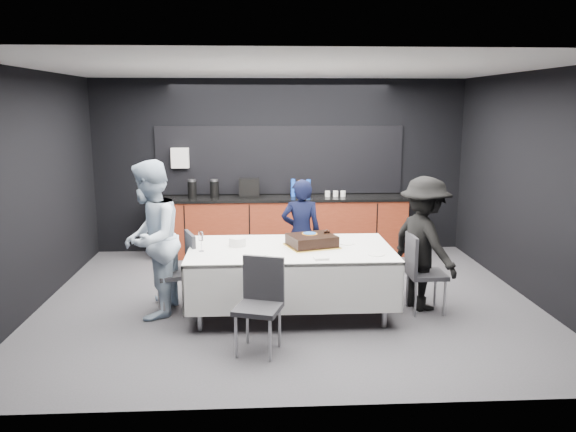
{
  "coord_description": "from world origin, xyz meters",
  "views": [
    {
      "loc": [
        -0.37,
        -6.62,
        2.4
      ],
      "look_at": [
        0.0,
        0.1,
        1.05
      ],
      "focal_mm": 35.0,
      "sensor_mm": 36.0,
      "label": 1
    }
  ],
  "objects_px": {
    "chair_left": "(182,266)",
    "party_table": "(290,259)",
    "champagne_flute": "(201,238)",
    "person_right": "(424,244)",
    "person_left": "(150,239)",
    "cake_assembly": "(312,241)",
    "person_center": "(301,233)",
    "plate_stack": "(238,242)",
    "chair_right": "(420,267)",
    "chair_near": "(260,298)"
  },
  "relations": [
    {
      "from": "plate_stack",
      "to": "person_left",
      "type": "xyz_separation_m",
      "value": [
        -0.98,
        -0.09,
        0.06
      ]
    },
    {
      "from": "cake_assembly",
      "to": "chair_right",
      "type": "distance_m",
      "value": 1.3
    },
    {
      "from": "cake_assembly",
      "to": "chair_left",
      "type": "bearing_deg",
      "value": 175.89
    },
    {
      "from": "chair_right",
      "to": "person_center",
      "type": "bearing_deg",
      "value": 142.1
    },
    {
      "from": "party_table",
      "to": "chair_left",
      "type": "bearing_deg",
      "value": 173.33
    },
    {
      "from": "party_table",
      "to": "plate_stack",
      "type": "bearing_deg",
      "value": 169.72
    },
    {
      "from": "cake_assembly",
      "to": "chair_right",
      "type": "relative_size",
      "value": 0.72
    },
    {
      "from": "plate_stack",
      "to": "person_right",
      "type": "distance_m",
      "value": 2.18
    },
    {
      "from": "party_table",
      "to": "plate_stack",
      "type": "distance_m",
      "value": 0.65
    },
    {
      "from": "champagne_flute",
      "to": "person_center",
      "type": "bearing_deg",
      "value": 41.67
    },
    {
      "from": "chair_left",
      "to": "party_table",
      "type": "bearing_deg",
      "value": -6.67
    },
    {
      "from": "chair_right",
      "to": "party_table",
      "type": "bearing_deg",
      "value": 177.86
    },
    {
      "from": "person_left",
      "to": "chair_left",
      "type": "bearing_deg",
      "value": 116.73
    },
    {
      "from": "person_right",
      "to": "chair_left",
      "type": "bearing_deg",
      "value": 65.82
    },
    {
      "from": "cake_assembly",
      "to": "person_center",
      "type": "relative_size",
      "value": 0.46
    },
    {
      "from": "chair_right",
      "to": "chair_near",
      "type": "xyz_separation_m",
      "value": [
        -1.86,
        -0.93,
        0.0
      ]
    },
    {
      "from": "plate_stack",
      "to": "person_right",
      "type": "relative_size",
      "value": 0.12
    },
    {
      "from": "champagne_flute",
      "to": "person_left",
      "type": "distance_m",
      "value": 0.6
    },
    {
      "from": "champagne_flute",
      "to": "party_table",
      "type": "bearing_deg",
      "value": 6.31
    },
    {
      "from": "champagne_flute",
      "to": "chair_left",
      "type": "bearing_deg",
      "value": 135.27
    },
    {
      "from": "plate_stack",
      "to": "person_left",
      "type": "bearing_deg",
      "value": -174.68
    },
    {
      "from": "champagne_flute",
      "to": "chair_right",
      "type": "distance_m",
      "value": 2.54
    },
    {
      "from": "cake_assembly",
      "to": "plate_stack",
      "type": "xyz_separation_m",
      "value": [
        -0.86,
        0.07,
        -0.02
      ]
    },
    {
      "from": "party_table",
      "to": "person_right",
      "type": "distance_m",
      "value": 1.58
    },
    {
      "from": "plate_stack",
      "to": "chair_left",
      "type": "relative_size",
      "value": 0.21
    },
    {
      "from": "plate_stack",
      "to": "chair_left",
      "type": "distance_m",
      "value": 0.72
    },
    {
      "from": "plate_stack",
      "to": "champagne_flute",
      "type": "height_order",
      "value": "champagne_flute"
    },
    {
      "from": "champagne_flute",
      "to": "person_right",
      "type": "xyz_separation_m",
      "value": [
        2.58,
        0.18,
        -0.15
      ]
    },
    {
      "from": "chair_right",
      "to": "person_left",
      "type": "bearing_deg",
      "value": 178.61
    },
    {
      "from": "chair_right",
      "to": "person_right",
      "type": "height_order",
      "value": "person_right"
    },
    {
      "from": "party_table",
      "to": "cake_assembly",
      "type": "xyz_separation_m",
      "value": [
        0.25,
        0.04,
        0.21
      ]
    },
    {
      "from": "cake_assembly",
      "to": "person_right",
      "type": "height_order",
      "value": "person_right"
    },
    {
      "from": "chair_left",
      "to": "chair_near",
      "type": "distance_m",
      "value": 1.46
    },
    {
      "from": "party_table",
      "to": "cake_assembly",
      "type": "relative_size",
      "value": 3.51
    },
    {
      "from": "chair_left",
      "to": "chair_right",
      "type": "distance_m",
      "value": 2.78
    },
    {
      "from": "party_table",
      "to": "chair_right",
      "type": "xyz_separation_m",
      "value": [
        1.51,
        -0.06,
        -0.11
      ]
    },
    {
      "from": "chair_near",
      "to": "person_left",
      "type": "xyz_separation_m",
      "value": [
        -1.23,
        1.01,
        0.36
      ]
    },
    {
      "from": "champagne_flute",
      "to": "plate_stack",
      "type": "bearing_deg",
      "value": 29.15
    },
    {
      "from": "party_table",
      "to": "chair_left",
      "type": "relative_size",
      "value": 2.51
    },
    {
      "from": "champagne_flute",
      "to": "person_left",
      "type": "relative_size",
      "value": 0.13
    },
    {
      "from": "cake_assembly",
      "to": "party_table",
      "type": "bearing_deg",
      "value": -171.12
    },
    {
      "from": "plate_stack",
      "to": "champagne_flute",
      "type": "xyz_separation_m",
      "value": [
        -0.4,
        -0.22,
        0.11
      ]
    },
    {
      "from": "plate_stack",
      "to": "chair_left",
      "type": "bearing_deg",
      "value": 176.71
    },
    {
      "from": "plate_stack",
      "to": "champagne_flute",
      "type": "relative_size",
      "value": 0.87
    },
    {
      "from": "party_table",
      "to": "chair_left",
      "type": "xyz_separation_m",
      "value": [
        -1.27,
        0.15,
        -0.11
      ]
    },
    {
      "from": "chair_left",
      "to": "person_center",
      "type": "relative_size",
      "value": 0.64
    },
    {
      "from": "chair_right",
      "to": "person_center",
      "type": "height_order",
      "value": "person_center"
    },
    {
      "from": "chair_left",
      "to": "chair_right",
      "type": "xyz_separation_m",
      "value": [
        2.77,
        -0.2,
        0.0
      ]
    },
    {
      "from": "party_table",
      "to": "person_left",
      "type": "xyz_separation_m",
      "value": [
        -1.59,
        0.02,
        0.25
      ]
    },
    {
      "from": "party_table",
      "to": "champagne_flute",
      "type": "height_order",
      "value": "champagne_flute"
    }
  ]
}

